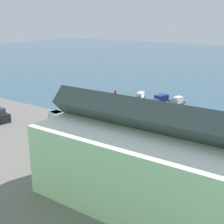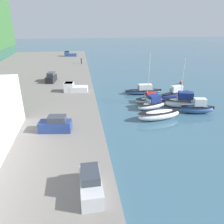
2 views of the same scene
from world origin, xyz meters
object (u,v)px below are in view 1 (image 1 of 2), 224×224
at_px(pickup_truck_0, 61,117).
at_px(mooring_buoy_0, 116,92).
at_px(moored_boat_3, 109,105).
at_px(moored_boat_6, 140,101).
at_px(parked_car_3, 148,144).
at_px(moored_boat_0, 167,117).
at_px(moored_boat_2, 132,110).
at_px(moored_boat_1, 145,112).
at_px(moored_boat_5, 160,104).
at_px(moored_boat_4, 177,106).

relative_size(pickup_truck_0, mooring_buoy_0, 7.01).
bearing_deg(moored_boat_3, pickup_truck_0, 97.32).
distance_m(moored_boat_6, parked_car_3, 27.02).
height_order(moored_boat_0, moored_boat_3, moored_boat_3).
xyz_separation_m(moored_boat_0, pickup_truck_0, (12.20, 13.92, 1.57)).
distance_m(moored_boat_2, mooring_buoy_0, 16.94).
relative_size(moored_boat_1, pickup_truck_0, 1.33).
bearing_deg(moored_boat_2, parked_car_3, 126.32).
relative_size(moored_boat_0, moored_boat_3, 0.91).
bearing_deg(mooring_buoy_0, pickup_truck_0, 105.63).
bearing_deg(moored_boat_5, moored_boat_3, 46.89).
bearing_deg(moored_boat_6, parked_car_3, 107.51).
relative_size(moored_boat_5, parked_car_3, 2.07).
height_order(moored_boat_1, moored_boat_2, moored_boat_2).
bearing_deg(moored_boat_6, mooring_buoy_0, -44.91).
bearing_deg(moored_boat_3, moored_boat_5, -147.22).
bearing_deg(moored_boat_0, moored_boat_6, -44.04).
bearing_deg(moored_boat_1, moored_boat_6, -71.84).
bearing_deg(moored_boat_3, moored_boat_0, 177.81).
bearing_deg(moored_boat_0, moored_boat_5, -62.38).
distance_m(moored_boat_0, pickup_truck_0, 18.57).
bearing_deg(parked_car_3, moored_boat_5, -59.83).
bearing_deg(pickup_truck_0, parked_car_3, -179.79).
distance_m(moored_boat_2, moored_boat_6, 6.24).
relative_size(moored_boat_0, moored_boat_2, 0.81).
bearing_deg(moored_boat_0, moored_boat_4, -87.05).
relative_size(moored_boat_2, moored_boat_6, 1.34).
relative_size(moored_boat_1, moored_boat_2, 0.68).
distance_m(moored_boat_1, mooring_buoy_0, 19.43).
xyz_separation_m(moored_boat_4, moored_boat_6, (7.98, 0.73, -0.02)).
xyz_separation_m(moored_boat_4, parked_car_3, (-6.22, 23.66, 1.52)).
bearing_deg(pickup_truck_0, moored_boat_3, -78.11).
bearing_deg(moored_boat_6, pickup_truck_0, 68.26).
xyz_separation_m(moored_boat_0, moored_boat_3, (13.35, -1.21, -0.10)).
bearing_deg(moored_boat_0, moored_boat_3, -13.35).
height_order(moored_boat_5, mooring_buoy_0, moored_boat_5).
xyz_separation_m(moored_boat_1, moored_boat_2, (3.03, -0.38, -0.16)).
xyz_separation_m(parked_car_3, mooring_buoy_0, (24.44, -29.01, -2.19)).
xyz_separation_m(moored_boat_0, mooring_buoy_0, (19.70, -12.91, -0.52)).
height_order(moored_boat_0, pickup_truck_0, pickup_truck_0).
bearing_deg(moored_boat_0, parked_car_3, 98.21).
distance_m(moored_boat_1, parked_car_3, 19.16).
relative_size(moored_boat_2, mooring_buoy_0, 13.66).
height_order(parked_car_3, mooring_buoy_0, parked_car_3).
bearing_deg(moored_boat_1, mooring_buoy_0, -57.81).
xyz_separation_m(moored_boat_6, parked_car_3, (-14.20, 22.94, 1.55)).
xyz_separation_m(moored_boat_3, pickup_truck_0, (-1.15, 15.12, 1.67)).
xyz_separation_m(moored_boat_5, pickup_truck_0, (7.68, 20.18, 1.31)).
bearing_deg(moored_boat_2, moored_boat_6, -75.20).
relative_size(moored_boat_1, moored_boat_4, 1.07).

